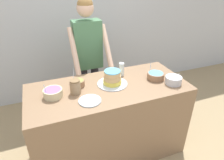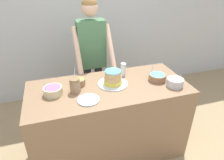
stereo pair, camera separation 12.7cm
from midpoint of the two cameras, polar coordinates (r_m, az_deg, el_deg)
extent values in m
cube|color=silver|center=(3.49, -7.47, 15.98)|extent=(10.00, 0.05, 2.60)
cube|color=#8C6B4C|center=(2.46, 0.69, -11.45)|extent=(1.76, 0.78, 0.95)
cylinder|color=#2D2D38|center=(3.06, -5.54, -3.51)|extent=(0.11, 0.11, 0.86)
cylinder|color=#2D2D38|center=(3.09, -2.54, -3.04)|extent=(0.11, 0.11, 0.86)
cube|color=#4C7F56|center=(2.75, -4.58, 10.16)|extent=(0.37, 0.20, 0.65)
cylinder|color=beige|center=(2.55, -8.46, 8.30)|extent=(0.07, 0.41, 0.54)
cylinder|color=beige|center=(2.65, 0.95, 9.35)|extent=(0.07, 0.41, 0.54)
sphere|color=beige|center=(2.64, -4.99, 19.81)|extent=(0.22, 0.22, 0.22)
sphere|color=olive|center=(2.63, -5.03, 20.62)|extent=(0.20, 0.20, 0.20)
cylinder|color=silver|center=(2.23, 1.89, -1.05)|extent=(0.34, 0.34, 0.01)
cylinder|color=#F2DB4C|center=(2.21, 1.90, -0.40)|extent=(0.20, 0.20, 0.05)
cylinder|color=#DBB275|center=(2.19, 1.92, 0.71)|extent=(0.19, 0.19, 0.05)
cylinder|color=#DBB275|center=(2.17, 1.94, 1.83)|extent=(0.18, 0.18, 0.05)
cylinder|color=#60B7E0|center=(2.16, 1.96, 2.52)|extent=(0.18, 0.18, 0.01)
cylinder|color=silver|center=(2.30, 19.07, -0.63)|extent=(0.18, 0.18, 0.09)
cylinder|color=white|center=(2.29, 19.21, 0.17)|extent=(0.16, 0.16, 0.01)
cylinder|color=silver|center=(2.26, 20.66, -0.17)|extent=(0.09, 0.05, 0.16)
cylinder|color=beige|center=(2.10, -14.83, -3.05)|extent=(0.19, 0.19, 0.08)
cylinder|color=#9E66B7|center=(2.08, -14.95, -2.22)|extent=(0.16, 0.16, 0.01)
cylinder|color=silver|center=(2.05, -16.61, -2.70)|extent=(0.03, 0.06, 0.15)
cylinder|color=#936B4C|center=(2.22, -7.87, -0.58)|extent=(0.14, 0.14, 0.07)
cylinder|color=olive|center=(2.20, -7.92, 0.08)|extent=(0.12, 0.12, 0.01)
cylinder|color=silver|center=(2.21, -9.17, 1.01)|extent=(0.05, 0.06, 0.18)
cylinder|color=#936B4C|center=(2.37, 14.32, 0.77)|extent=(0.20, 0.20, 0.07)
cylinder|color=#60B7E0|center=(2.35, 14.42, 1.44)|extent=(0.17, 0.17, 0.01)
cylinder|color=silver|center=(2.34, 12.83, 2.32)|extent=(0.04, 0.06, 0.18)
cylinder|color=silver|center=(2.38, 4.75, 2.96)|extent=(0.06, 0.06, 0.16)
cylinder|color=silver|center=(1.96, -4.93, -5.68)|extent=(0.22, 0.22, 0.01)
cylinder|color=#9E7F5B|center=(2.08, -8.78, -1.77)|extent=(0.11, 0.11, 0.13)
cylinder|color=olive|center=(2.04, -8.93, 0.06)|extent=(0.10, 0.10, 0.02)
camera|label=1|loc=(0.06, -88.28, 0.95)|focal=32.00mm
camera|label=2|loc=(0.06, 91.72, -0.95)|focal=32.00mm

